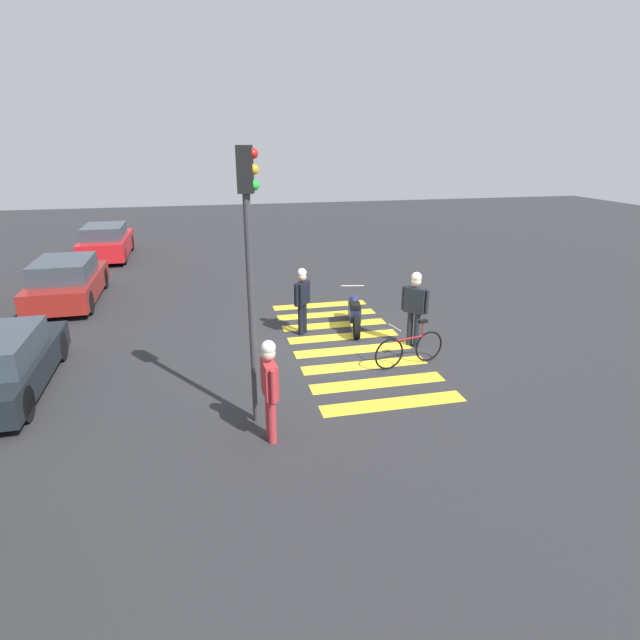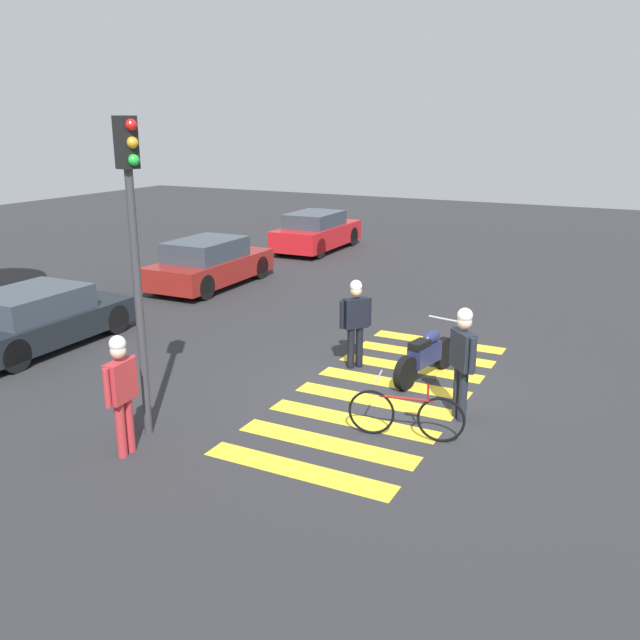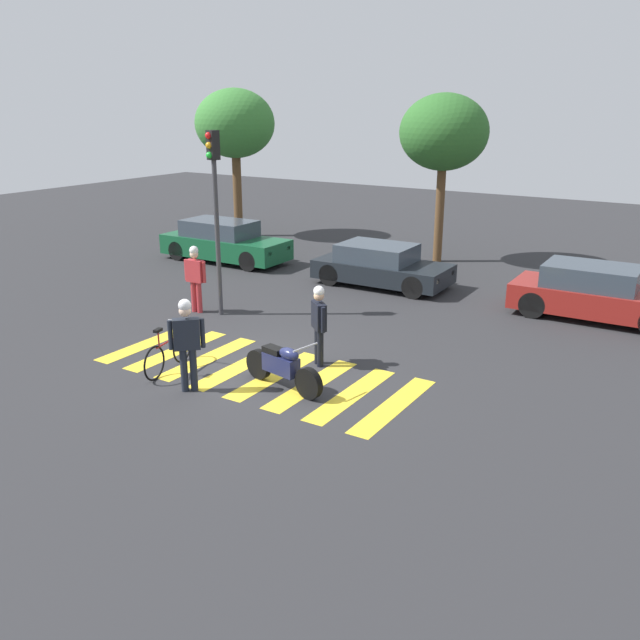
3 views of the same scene
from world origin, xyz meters
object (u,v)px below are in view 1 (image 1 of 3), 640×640
(police_motorcycle, at_px, (354,313))
(officer_by_motorcycle, at_px, (415,304))
(car_maroon_wagon, at_px, (67,282))
(officer_on_foot, at_px, (302,297))
(car_red_convertible, at_px, (107,242))
(leaning_bicycle, at_px, (410,349))
(pedestrian_bystander, at_px, (270,384))
(traffic_light_pole, at_px, (250,249))

(police_motorcycle, distance_m, officer_by_motorcycle, 1.90)
(car_maroon_wagon, bearing_deg, officer_on_foot, -123.21)
(police_motorcycle, height_order, car_maroon_wagon, car_maroon_wagon)
(car_red_convertible, bearing_deg, officer_by_motorcycle, -143.88)
(car_maroon_wagon, distance_m, car_red_convertible, 6.44)
(police_motorcycle, distance_m, car_maroon_wagon, 8.95)
(leaning_bicycle, xyz_separation_m, car_maroon_wagon, (6.70, 8.44, 0.27))
(leaning_bicycle, distance_m, pedestrian_bystander, 4.15)
(leaning_bicycle, distance_m, officer_on_foot, 3.18)
(police_motorcycle, xyz_separation_m, officer_on_foot, (-0.05, 1.40, 0.55))
(police_motorcycle, xyz_separation_m, pedestrian_bystander, (-4.80, 2.86, 0.58))
(car_maroon_wagon, relative_size, traffic_light_pole, 0.90)
(police_motorcycle, height_order, car_red_convertible, car_red_convertible)
(officer_by_motorcycle, relative_size, traffic_light_pole, 0.39)
(officer_on_foot, relative_size, traffic_light_pole, 0.37)
(police_motorcycle, height_order, traffic_light_pole, traffic_light_pole)
(officer_on_foot, bearing_deg, pedestrian_bystander, 162.95)
(officer_on_foot, bearing_deg, traffic_light_pole, 158.38)
(leaning_bicycle, bearing_deg, car_maroon_wagon, 51.54)
(pedestrian_bystander, bearing_deg, officer_by_motorcycle, -49.44)
(police_motorcycle, xyz_separation_m, traffic_light_pole, (-4.13, 3.02, 2.65))
(pedestrian_bystander, bearing_deg, leaning_bicycle, -55.86)
(police_motorcycle, relative_size, pedestrian_bystander, 1.13)
(car_maroon_wagon, bearing_deg, leaning_bicycle, -128.46)
(police_motorcycle, xyz_separation_m, officer_by_motorcycle, (-1.45, -1.06, 0.62))
(officer_by_motorcycle, bearing_deg, officer_on_foot, 60.39)
(leaning_bicycle, height_order, pedestrian_bystander, pedestrian_bystander)
(police_motorcycle, distance_m, car_red_convertible, 13.17)
(officer_by_motorcycle, bearing_deg, pedestrian_bystander, 130.56)
(officer_on_foot, bearing_deg, police_motorcycle, -87.89)
(officer_by_motorcycle, xyz_separation_m, traffic_light_pole, (-2.68, 4.08, 2.03))
(leaning_bicycle, bearing_deg, officer_by_motorcycle, -26.42)
(officer_by_motorcycle, bearing_deg, police_motorcycle, 36.14)
(police_motorcycle, relative_size, car_red_convertible, 0.47)
(pedestrian_bystander, height_order, car_red_convertible, pedestrian_bystander)
(leaning_bicycle, relative_size, traffic_light_pole, 0.37)
(officer_on_foot, relative_size, car_maroon_wagon, 0.41)
(car_red_convertible, bearing_deg, leaning_bicycle, -147.72)
(leaning_bicycle, distance_m, car_maroon_wagon, 10.78)
(car_maroon_wagon, bearing_deg, car_red_convertible, -1.25)
(officer_on_foot, distance_m, car_red_convertible, 12.44)
(officer_by_motorcycle, height_order, traffic_light_pole, traffic_light_pole)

